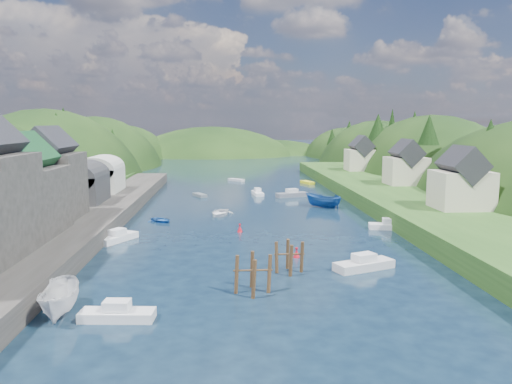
{
  "coord_description": "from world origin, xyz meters",
  "views": [
    {
      "loc": [
        -4.28,
        -41.88,
        13.84
      ],
      "look_at": [
        0.0,
        28.0,
        4.0
      ],
      "focal_mm": 35.0,
      "sensor_mm": 36.0,
      "label": 1
    }
  ],
  "objects": [
    {
      "name": "ground",
      "position": [
        0.0,
        50.0,
        0.0
      ],
      "size": [
        600.0,
        600.0,
        0.0
      ],
      "primitive_type": "plane",
      "color": "black",
      "rests_on": "ground"
    },
    {
      "name": "channel_buoy_near",
      "position": [
        2.95,
        7.73,
        0.48
      ],
      "size": [
        0.7,
        0.7,
        1.1
      ],
      "color": "#AF0E1A",
      "rests_on": "ground"
    },
    {
      "name": "quay_left",
      "position": [
        -24.0,
        20.0,
        1.0
      ],
      "size": [
        12.0,
        110.0,
        2.0
      ],
      "primitive_type": "cube",
      "color": "#2D2B28",
      "rests_on": "ground"
    },
    {
      "name": "terrace_left_grass",
      "position": [
        -31.0,
        20.0,
        1.25
      ],
      "size": [
        12.0,
        110.0,
        2.5
      ],
      "primitive_type": "cube",
      "color": "#234719",
      "rests_on": "ground"
    },
    {
      "name": "far_hills",
      "position": [
        1.22,
        174.01,
        -10.8
      ],
      "size": [
        103.0,
        68.0,
        44.0
      ],
      "color": "black",
      "rests_on": "ground"
    },
    {
      "name": "terrace_right",
      "position": [
        25.0,
        40.0,
        1.2
      ],
      "size": [
        16.0,
        120.0,
        2.4
      ],
      "primitive_type": "cube",
      "color": "#234719",
      "rests_on": "ground"
    },
    {
      "name": "hill_trees",
      "position": [
        1.03,
        64.48,
        11.18
      ],
      "size": [
        92.22,
        146.72,
        12.23
      ],
      "color": "black",
      "rests_on": "ground"
    },
    {
      "name": "piling_cluster_near",
      "position": [
        -2.14,
        -2.73,
        1.31
      ],
      "size": [
        3.2,
        2.99,
        3.76
      ],
      "color": "#382314",
      "rests_on": "ground"
    },
    {
      "name": "piling_cluster_far",
      "position": [
        1.52,
        2.6,
        1.19
      ],
      "size": [
        2.81,
        2.66,
        3.52
      ],
      "color": "#382314",
      "rests_on": "ground"
    },
    {
      "name": "hillside_right",
      "position": [
        45.0,
        75.0,
        -7.41
      ],
      "size": [
        36.0,
        245.56,
        48.0
      ],
      "color": "black",
      "rests_on": "ground"
    },
    {
      "name": "channel_buoy_far",
      "position": [
        -2.54,
        20.07,
        0.48
      ],
      "size": [
        0.7,
        0.7,
        1.1
      ],
      "color": "#AF0E1A",
      "rests_on": "ground"
    },
    {
      "name": "right_bank_cottages",
      "position": [
        28.0,
        48.33,
        5.84
      ],
      "size": [
        9.0,
        59.24,
        8.41
      ],
      "color": "beige",
      "rests_on": "terrace_right"
    },
    {
      "name": "hillside_left",
      "position": [
        -45.0,
        75.0,
        -8.03
      ],
      "size": [
        44.0,
        245.56,
        52.0
      ],
      "color": "black",
      "rests_on": "ground"
    },
    {
      "name": "boat_sheds",
      "position": [
        -26.0,
        39.0,
        5.27
      ],
      "size": [
        7.0,
        21.0,
        7.5
      ],
      "color": "#2D2D30",
      "rests_on": "quay_left"
    },
    {
      "name": "moored_boats",
      "position": [
        -1.78,
        22.62,
        0.71
      ],
      "size": [
        38.93,
        87.12,
        2.49
      ],
      "color": "#1A4A91",
      "rests_on": "ground"
    }
  ]
}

